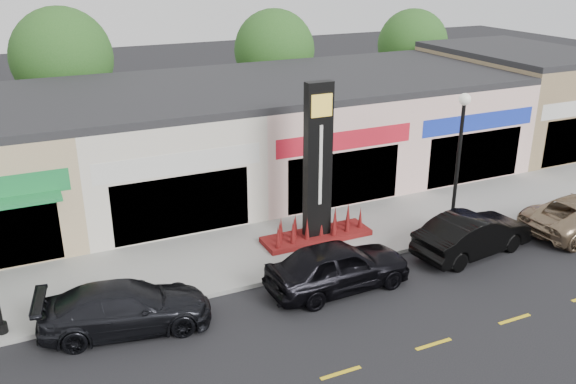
{
  "coord_description": "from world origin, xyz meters",
  "views": [
    {
      "loc": [
        -6.78,
        -14.34,
        10.28
      ],
      "look_at": [
        1.72,
        4.0,
        2.33
      ],
      "focal_mm": 38.0,
      "sensor_mm": 36.0,
      "label": 1
    }
  ],
  "objects_px": {
    "car_black_conv": "(473,234)",
    "car_black_sedan": "(338,266)",
    "car_dark_sedan": "(126,308)",
    "lamp_east_near": "(459,151)",
    "pylon_sign": "(317,186)"
  },
  "relations": [
    {
      "from": "lamp_east_near",
      "to": "car_dark_sedan",
      "type": "height_order",
      "value": "lamp_east_near"
    },
    {
      "from": "car_black_conv",
      "to": "car_dark_sedan",
      "type": "bearing_deg",
      "value": 80.38
    },
    {
      "from": "pylon_sign",
      "to": "car_black_conv",
      "type": "xyz_separation_m",
      "value": [
        4.71,
        -3.22,
        -1.5
      ]
    },
    {
      "from": "car_dark_sedan",
      "to": "car_black_conv",
      "type": "distance_m",
      "value": 12.39
    },
    {
      "from": "pylon_sign",
      "to": "car_black_conv",
      "type": "distance_m",
      "value": 5.9
    },
    {
      "from": "lamp_east_near",
      "to": "car_black_sedan",
      "type": "distance_m",
      "value": 6.72
    },
    {
      "from": "pylon_sign",
      "to": "car_dark_sedan",
      "type": "xyz_separation_m",
      "value": [
        -7.67,
        -2.78,
        -1.56
      ]
    },
    {
      "from": "lamp_east_near",
      "to": "car_dark_sedan",
      "type": "distance_m",
      "value": 13.01
    },
    {
      "from": "lamp_east_near",
      "to": "car_dark_sedan",
      "type": "relative_size",
      "value": 1.11
    },
    {
      "from": "lamp_east_near",
      "to": "car_black_sedan",
      "type": "height_order",
      "value": "lamp_east_near"
    },
    {
      "from": "car_dark_sedan",
      "to": "lamp_east_near",
      "type": "bearing_deg",
      "value": -75.4
    },
    {
      "from": "car_black_conv",
      "to": "lamp_east_near",
      "type": "bearing_deg",
      "value": -18.4
    },
    {
      "from": "lamp_east_near",
      "to": "car_black_conv",
      "type": "bearing_deg",
      "value": -100.82
    },
    {
      "from": "pylon_sign",
      "to": "car_dark_sedan",
      "type": "relative_size",
      "value": 1.22
    },
    {
      "from": "car_black_conv",
      "to": "car_black_sedan",
      "type": "bearing_deg",
      "value": 83.71
    }
  ]
}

